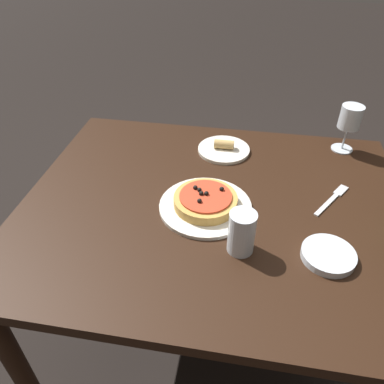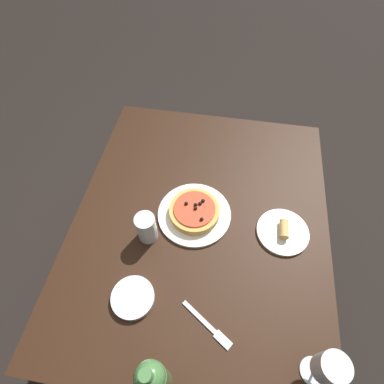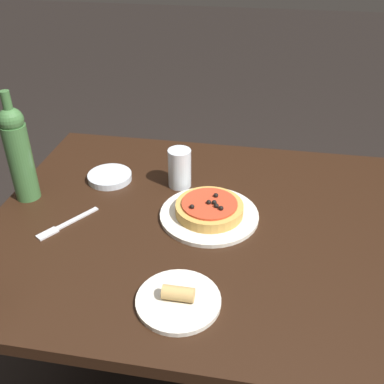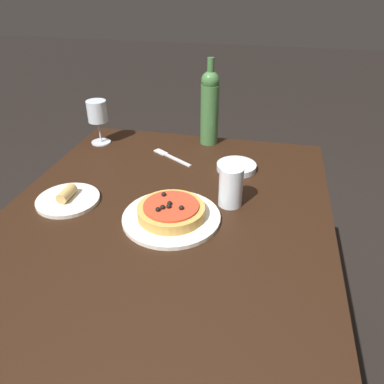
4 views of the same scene
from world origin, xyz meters
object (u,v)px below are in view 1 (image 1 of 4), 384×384
(dining_table, at_px, (212,225))
(pizza, at_px, (205,200))
(side_plate, at_px, (223,149))
(dinner_plate, at_px, (205,206))
(fork, at_px, (333,198))
(wine_glass, at_px, (350,119))
(side_bowl, at_px, (328,255))
(water_cup, at_px, (242,232))

(dining_table, xyz_separation_m, pizza, (0.02, 0.03, 0.12))
(dining_table, relative_size, pizza, 6.17)
(side_plate, bearing_deg, dining_table, 90.38)
(dinner_plate, distance_m, fork, 0.41)
(wine_glass, bearing_deg, side_plate, 11.18)
(dinner_plate, height_order, wine_glass, wine_glass)
(pizza, bearing_deg, side_bowl, 157.05)
(water_cup, bearing_deg, pizza, -52.89)
(dinner_plate, relative_size, water_cup, 2.27)
(wine_glass, height_order, fork, wine_glass)
(water_cup, distance_m, side_bowl, 0.24)
(fork, bearing_deg, water_cup, 167.26)
(dinner_plate, bearing_deg, side_bowl, 157.06)
(dining_table, distance_m, water_cup, 0.26)
(wine_glass, distance_m, side_bowl, 0.59)
(dining_table, relative_size, side_plate, 6.16)
(pizza, height_order, side_bowl, pizza)
(dinner_plate, relative_size, wine_glass, 1.60)
(water_cup, xyz_separation_m, side_bowl, (-0.23, -0.01, -0.05))
(side_bowl, distance_m, fork, 0.26)
(fork, bearing_deg, pizza, 139.22)
(wine_glass, relative_size, side_plate, 0.91)
(dining_table, bearing_deg, pizza, 51.49)
(dinner_plate, bearing_deg, water_cup, 127.11)
(side_plate, bearing_deg, wine_glass, -168.82)
(dinner_plate, bearing_deg, pizza, -55.91)
(dining_table, xyz_separation_m, side_plate, (0.00, -0.31, 0.10))
(side_bowl, bearing_deg, side_plate, -55.95)
(dinner_plate, xyz_separation_m, fork, (-0.39, -0.11, -0.00))
(dinner_plate, relative_size, pizza, 1.46)
(side_plate, bearing_deg, dinner_plate, 86.67)
(dinner_plate, height_order, water_cup, water_cup)
(dinner_plate, height_order, pizza, pizza)
(dining_table, relative_size, fork, 6.86)
(dinner_plate, relative_size, side_plate, 1.46)
(dinner_plate, distance_m, water_cup, 0.20)
(pizza, height_order, wine_glass, wine_glass)
(wine_glass, xyz_separation_m, fork, (0.07, 0.31, -0.12))
(side_bowl, distance_m, side_plate, 0.58)
(dinner_plate, xyz_separation_m, pizza, (0.00, -0.00, 0.02))
(side_bowl, height_order, side_plate, side_plate)
(pizza, xyz_separation_m, side_plate, (-0.02, -0.34, -0.02))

